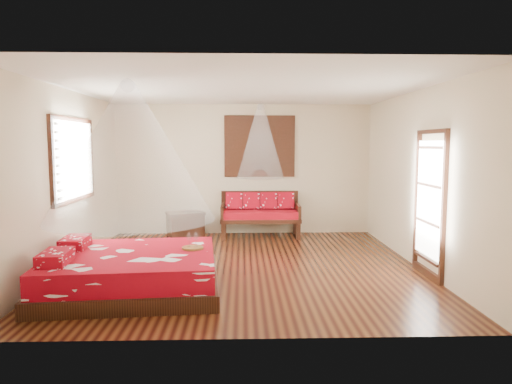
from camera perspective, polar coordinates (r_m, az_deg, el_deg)
The scene contains 10 objects.
room at distance 7.17m, azimuth -1.48°, elevation 1.61°, with size 5.54×5.54×2.84m.
bed at distance 6.42m, azimuth -15.31°, elevation -9.53°, with size 2.41×2.21×0.65m.
daybed at distance 9.64m, azimuth 0.52°, elevation -2.51°, with size 1.66×0.74×0.94m.
storage_chest at distance 9.82m, azimuth -8.81°, elevation -3.96°, with size 0.89×0.78×0.51m.
shutter_panel at distance 9.87m, azimuth 0.45°, elevation 5.73°, with size 1.52×0.06×1.32m.
window_left at distance 7.83m, azimuth -21.80°, elevation 3.76°, with size 0.10×1.74×1.34m.
glazed_door at distance 7.16m, azimuth 20.85°, elevation -1.45°, with size 0.08×1.02×2.16m.
wine_tray at distance 6.42m, azimuth -7.93°, elevation -6.50°, with size 0.30×0.30×0.24m.
mosquito_net_main at distance 6.19m, azimuth -15.52°, elevation 4.87°, with size 2.21×2.21×1.80m, color white.
mosquito_net_daybed at distance 9.41m, azimuth 0.56°, elevation 6.33°, with size 0.97×0.97×1.50m, color white.
Camera 1 is at (-0.03, -7.15, 1.95)m, focal length 32.00 mm.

